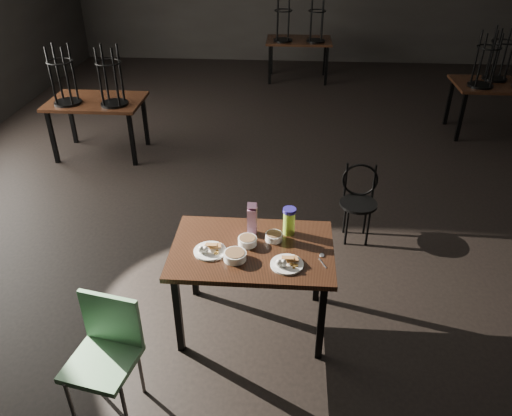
# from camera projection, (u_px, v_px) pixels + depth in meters

# --- Properties ---
(main_table) EXTENTS (1.20, 0.80, 0.75)m
(main_table) POSITION_uv_depth(u_px,v_px,m) (252.00, 256.00, 3.72)
(main_table) COLOR black
(main_table) RESTS_ON ground
(plate_left) EXTENTS (0.24, 0.24, 0.08)m
(plate_left) POSITION_uv_depth(u_px,v_px,m) (210.00, 250.00, 3.62)
(plate_left) COLOR white
(plate_left) RESTS_ON main_table
(plate_right) EXTENTS (0.23, 0.23, 0.08)m
(plate_right) POSITION_uv_depth(u_px,v_px,m) (287.00, 263.00, 3.49)
(plate_right) COLOR white
(plate_right) RESTS_ON main_table
(bowl_near) EXTENTS (0.14, 0.14, 0.06)m
(bowl_near) POSITION_uv_depth(u_px,v_px,m) (247.00, 241.00, 3.70)
(bowl_near) COLOR white
(bowl_near) RESTS_ON main_table
(bowl_far) EXTENTS (0.13, 0.13, 0.05)m
(bowl_far) POSITION_uv_depth(u_px,v_px,m) (274.00, 236.00, 3.75)
(bowl_far) COLOR white
(bowl_far) RESTS_ON main_table
(bowl_big) EXTENTS (0.16, 0.16, 0.06)m
(bowl_big) POSITION_uv_depth(u_px,v_px,m) (235.00, 256.00, 3.54)
(bowl_big) COLOR white
(bowl_big) RESTS_ON main_table
(juice_carton) EXTENTS (0.07, 0.07, 0.28)m
(juice_carton) POSITION_uv_depth(u_px,v_px,m) (252.00, 219.00, 3.77)
(juice_carton) COLOR #821762
(juice_carton) RESTS_ON main_table
(water_bottle) EXTENTS (0.12, 0.12, 0.22)m
(water_bottle) POSITION_uv_depth(u_px,v_px,m) (289.00, 221.00, 3.78)
(water_bottle) COLOR #B5E543
(water_bottle) RESTS_ON main_table
(spoon) EXTENTS (0.05, 0.18, 0.01)m
(spoon) POSITION_uv_depth(u_px,v_px,m) (322.00, 256.00, 3.58)
(spoon) COLOR silver
(spoon) RESTS_ON main_table
(bentwood_chair) EXTENTS (0.37, 0.37, 0.77)m
(bentwood_chair) POSITION_uv_depth(u_px,v_px,m) (359.00, 197.00, 4.89)
(bentwood_chair) COLOR black
(bentwood_chair) RESTS_ON ground
(school_chair) EXTENTS (0.48, 0.48, 0.87)m
(school_chair) POSITION_uv_depth(u_px,v_px,m) (106.00, 349.00, 3.14)
(school_chair) COLOR #73B47F
(school_chair) RESTS_ON ground
(bg_table_left) EXTENTS (1.20, 0.80, 1.48)m
(bg_table_left) POSITION_uv_depth(u_px,v_px,m) (95.00, 101.00, 6.39)
(bg_table_left) COLOR black
(bg_table_left) RESTS_ON ground
(bg_table_right) EXTENTS (1.20, 0.80, 1.48)m
(bg_table_right) POSITION_uv_depth(u_px,v_px,m) (499.00, 82.00, 6.98)
(bg_table_right) COLOR black
(bg_table_right) RESTS_ON ground
(bg_table_far) EXTENTS (1.20, 0.80, 1.48)m
(bg_table_far) POSITION_uv_depth(u_px,v_px,m) (299.00, 40.00, 9.21)
(bg_table_far) COLOR black
(bg_table_far) RESTS_ON ground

